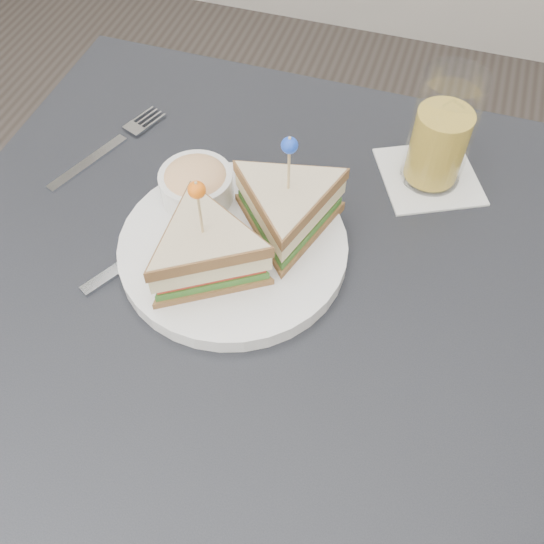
{
  "coord_description": "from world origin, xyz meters",
  "views": [
    {
      "loc": [
        0.12,
        -0.34,
        1.29
      ],
      "look_at": [
        0.01,
        0.01,
        0.8
      ],
      "focal_mm": 40.0,
      "sensor_mm": 36.0,
      "label": 1
    }
  ],
  "objects": [
    {
      "name": "ground_plane",
      "position": [
        0.0,
        0.0,
        0.0
      ],
      "size": [
        3.5,
        3.5,
        0.0
      ],
      "primitive_type": "plane",
      "color": "#3F3833"
    },
    {
      "name": "cutlery_knife",
      "position": [
        -0.14,
        0.03,
        0.75
      ],
      "size": [
        0.11,
        0.18,
        0.01
      ],
      "rotation": [
        0.0,
        0.0,
        -0.5
      ],
      "color": "#B5BAC0",
      "rests_on": "table"
    },
    {
      "name": "drink_set",
      "position": [
        0.14,
        0.25,
        0.82
      ],
      "size": [
        0.16,
        0.16,
        0.15
      ],
      "rotation": [
        0.0,
        0.0,
        0.46
      ],
      "color": "white",
      "rests_on": "table"
    },
    {
      "name": "plate_meal",
      "position": [
        -0.04,
        0.06,
        0.79
      ],
      "size": [
        0.29,
        0.28,
        0.15
      ],
      "rotation": [
        0.0,
        0.0,
        0.04
      ],
      "color": "white",
      "rests_on": "table"
    },
    {
      "name": "cutlery_fork",
      "position": [
        -0.26,
        0.18,
        0.75
      ],
      "size": [
        0.09,
        0.19,
        0.01
      ],
      "rotation": [
        0.0,
        0.0,
        -0.36
      ],
      "color": "silver",
      "rests_on": "table"
    },
    {
      "name": "table",
      "position": [
        0.0,
        0.0,
        0.67
      ],
      "size": [
        0.8,
        0.8,
        0.75
      ],
      "color": "black",
      "rests_on": "ground"
    }
  ]
}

